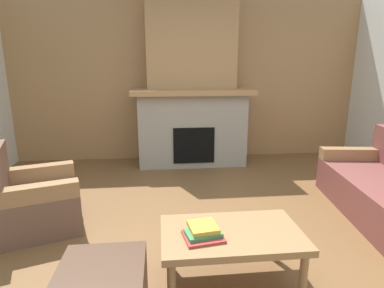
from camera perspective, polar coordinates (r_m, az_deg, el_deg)
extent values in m
plane|color=brown|center=(2.95, 5.39, -18.26)|extent=(9.00, 9.00, 0.00)
cube|color=#A87A4C|center=(5.47, -0.53, 11.61)|extent=(6.00, 0.12, 2.70)
cube|color=gray|center=(5.16, -0.08, 2.79)|extent=(1.70, 0.70, 1.15)
cube|color=black|center=(4.88, 0.32, -0.20)|extent=(0.64, 0.08, 0.56)
cube|color=#A87A4C|center=(5.02, -0.02, 9.58)|extent=(1.90, 0.82, 0.08)
cube|color=#A87A4C|center=(5.17, -0.20, 18.29)|extent=(1.40, 0.50, 1.47)
cube|color=#997047|center=(4.54, 27.47, -1.61)|extent=(0.85, 0.27, 0.15)
cube|color=brown|center=(3.52, -26.28, -10.49)|extent=(0.96, 0.96, 0.40)
cube|color=#997047|center=(3.13, -26.92, -8.10)|extent=(0.76, 0.38, 0.15)
cube|color=#997047|center=(3.71, -26.65, -4.72)|extent=(0.76, 0.38, 0.15)
cube|color=#997047|center=(2.33, 7.22, -16.05)|extent=(1.00, 0.60, 0.05)
cylinder|color=#997047|center=(2.20, -3.75, -24.71)|extent=(0.06, 0.06, 0.38)
cylinder|color=#997047|center=(2.39, 19.62, -22.09)|extent=(0.06, 0.06, 0.38)
cylinder|color=#997047|center=(2.60, -4.21, -18.11)|extent=(0.06, 0.06, 0.38)
cylinder|color=#997047|center=(2.76, 15.22, -16.54)|extent=(0.06, 0.06, 0.38)
cube|color=#B23833|center=(2.22, 2.06, -16.55)|extent=(0.29, 0.26, 0.02)
cube|color=#3D7F4C|center=(2.21, 2.06, -15.98)|extent=(0.26, 0.20, 0.03)
cube|color=gold|center=(2.23, 2.03, -14.91)|extent=(0.21, 0.22, 0.03)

